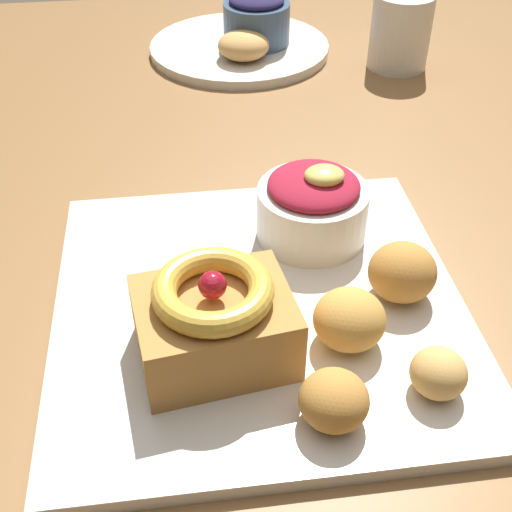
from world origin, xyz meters
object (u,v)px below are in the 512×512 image
object	(u,v)px
berry_ramekin	(313,206)
fritter_middle	(438,373)
front_plate	(259,307)
fritter_extra	(334,400)
back_plate	(240,48)
cake_slice	(214,320)
back_pastry	(242,45)
fritter_back	(349,319)
coffee_mug	(400,31)
fritter_front	(402,272)
back_ramekin	(257,18)

from	to	relation	value
berry_ramekin	fritter_middle	size ratio (longest dim) A/B	2.45
front_plate	fritter_middle	xyz separation A→B (m)	(0.10, -0.10, 0.02)
fritter_extra	back_plate	world-z (taller)	fritter_extra
cake_slice	back_pastry	world-z (taller)	cake_slice
fritter_back	back_plate	bearing A→B (deg)	91.53
fritter_middle	back_pastry	bearing A→B (deg)	96.60
fritter_extra	back_plate	distance (m)	0.62
fritter_extra	coffee_mug	bearing A→B (deg)	69.21
fritter_front	fritter_back	bearing A→B (deg)	-140.23
berry_ramekin	back_plate	xyz separation A→B (m)	(-0.01, 0.43, -0.04)
back_pastry	front_plate	bearing A→B (deg)	-94.91
berry_ramekin	fritter_front	bearing A→B (deg)	-57.94
fritter_back	fritter_extra	xyz separation A→B (m)	(-0.03, -0.06, -0.00)
fritter_back	front_plate	bearing A→B (deg)	138.99
fritter_extra	fritter_back	bearing A→B (deg)	68.69
fritter_middle	coffee_mug	size ratio (longest dim) A/B	0.41
front_plate	back_ramekin	size ratio (longest dim) A/B	3.50
fritter_front	back_ramekin	world-z (taller)	back_ramekin
fritter_back	back_pastry	xyz separation A→B (m)	(-0.02, 0.50, -0.00)
fritter_extra	fritter_middle	bearing A→B (deg)	11.03
berry_ramekin	back_ramekin	distance (m)	0.43
fritter_middle	cake_slice	bearing A→B (deg)	160.26
back_ramekin	front_plate	bearing A→B (deg)	-97.29
back_plate	back_pastry	distance (m)	0.06
back_plate	fritter_middle	bearing A→B (deg)	-84.16
berry_ramekin	fritter_extra	size ratio (longest dim) A/B	2.08
fritter_back	fritter_middle	bearing A→B (deg)	-47.06
back_ramekin	back_plate	bearing A→B (deg)	179.97
front_plate	fritter_extra	bearing A→B (deg)	-74.72
fritter_middle	coffee_mug	bearing A→B (deg)	75.76
fritter_middle	fritter_extra	world-z (taller)	fritter_extra
back_pastry	fritter_extra	bearing A→B (deg)	-90.82
berry_ramekin	fritter_back	distance (m)	0.13
fritter_extra	coffee_mug	size ratio (longest dim) A/B	0.48
front_plate	fritter_back	bearing A→B (deg)	-41.01
fritter_front	back_pastry	world-z (taller)	fritter_front
back_plate	back_ramekin	size ratio (longest dim) A/B	2.74
fritter_middle	fritter_extra	distance (m)	0.07
berry_ramekin	fritter_front	distance (m)	0.10
fritter_front	fritter_extra	bearing A→B (deg)	-125.39
cake_slice	fritter_back	distance (m)	0.09
fritter_middle	fritter_back	xyz separation A→B (m)	(-0.05, 0.05, 0.00)
cake_slice	coffee_mug	xyz separation A→B (m)	(0.28, 0.48, 0.00)
back_ramekin	fritter_middle	bearing A→B (deg)	-86.33
fritter_middle	fritter_front	bearing A→B (deg)	87.78
front_plate	back_pastry	distance (m)	0.46
cake_slice	berry_ramekin	size ratio (longest dim) A/B	1.23
fritter_front	cake_slice	bearing A→B (deg)	-163.60
berry_ramekin	coffee_mug	distance (m)	0.40
front_plate	coffee_mug	xyz separation A→B (m)	(0.24, 0.43, 0.04)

